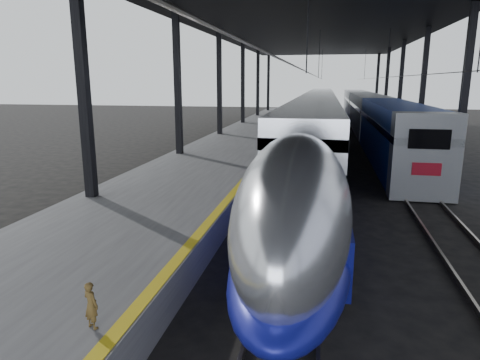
# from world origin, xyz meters

# --- Properties ---
(ground) EXTENTS (160.00, 160.00, 0.00)m
(ground) POSITION_xyz_m (0.00, 0.00, 0.00)
(ground) COLOR black
(ground) RESTS_ON ground
(platform) EXTENTS (6.00, 80.00, 1.00)m
(platform) POSITION_xyz_m (-3.50, 20.00, 0.50)
(platform) COLOR #4C4C4F
(platform) RESTS_ON ground
(yellow_strip) EXTENTS (0.30, 80.00, 0.01)m
(yellow_strip) POSITION_xyz_m (-0.70, 20.00, 1.00)
(yellow_strip) COLOR gold
(yellow_strip) RESTS_ON platform
(rails) EXTENTS (6.52, 80.00, 0.16)m
(rails) POSITION_xyz_m (4.50, 20.00, 0.08)
(rails) COLOR slate
(rails) RESTS_ON ground
(canopy) EXTENTS (18.00, 75.00, 9.47)m
(canopy) POSITION_xyz_m (1.90, 20.00, 9.12)
(canopy) COLOR black
(canopy) RESTS_ON ground
(tgv_train) EXTENTS (2.86, 65.20, 4.09)m
(tgv_train) POSITION_xyz_m (2.00, 28.50, 1.91)
(tgv_train) COLOR silver
(tgv_train) RESTS_ON ground
(second_train) EXTENTS (2.83, 56.05, 3.89)m
(second_train) POSITION_xyz_m (7.00, 37.32, 1.97)
(second_train) COLOR navy
(second_train) RESTS_ON ground
(child) EXTENTS (0.37, 0.32, 0.86)m
(child) POSITION_xyz_m (-1.17, -3.03, 1.43)
(child) COLOR #533E1B
(child) RESTS_ON platform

